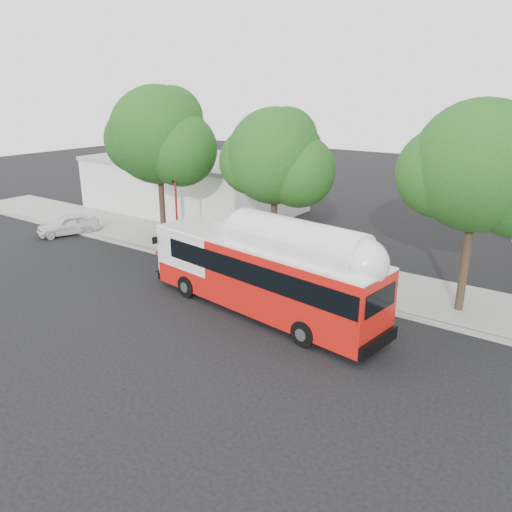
# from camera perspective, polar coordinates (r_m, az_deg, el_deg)

# --- Properties ---
(ground) EXTENTS (120.00, 120.00, 0.00)m
(ground) POSITION_cam_1_polar(r_m,az_deg,el_deg) (22.86, -4.23, -5.91)
(ground) COLOR black
(ground) RESTS_ON ground
(sidewalk) EXTENTS (60.00, 5.00, 0.15)m
(sidewalk) POSITION_cam_1_polar(r_m,az_deg,el_deg) (27.77, 4.29, -1.22)
(sidewalk) COLOR gray
(sidewalk) RESTS_ON ground
(curb_strip) EXTENTS (60.00, 0.30, 0.15)m
(curb_strip) POSITION_cam_1_polar(r_m,az_deg,el_deg) (25.71, 1.28, -2.82)
(curb_strip) COLOR gray
(curb_strip) RESTS_ON ground
(red_curb_segment) EXTENTS (10.00, 0.32, 0.16)m
(red_curb_segment) POSITION_cam_1_polar(r_m,az_deg,el_deg) (27.38, -3.93, -1.49)
(red_curb_segment) COLOR maroon
(red_curb_segment) RESTS_ON ground
(street_tree_left) EXTENTS (6.67, 5.80, 9.74)m
(street_tree_left) POSITION_cam_1_polar(r_m,az_deg,el_deg) (30.82, -10.42, 12.98)
(street_tree_left) COLOR #2D2116
(street_tree_left) RESTS_ON ground
(street_tree_mid) EXTENTS (5.75, 5.00, 8.62)m
(street_tree_mid) POSITION_cam_1_polar(r_m,az_deg,el_deg) (26.31, 2.97, 10.80)
(street_tree_mid) COLOR #2D2116
(street_tree_mid) RESTS_ON ground
(street_tree_right) EXTENTS (6.21, 5.40, 9.18)m
(street_tree_right) POSITION_cam_1_polar(r_m,az_deg,el_deg) (22.41, 25.15, 8.63)
(street_tree_right) COLOR #2D2116
(street_tree_right) RESTS_ON ground
(low_commercial_bldg) EXTENTS (16.20, 10.20, 4.25)m
(low_commercial_bldg) POSITION_cam_1_polar(r_m,az_deg,el_deg) (41.22, -7.08, 8.24)
(low_commercial_bldg) COLOR silver
(low_commercial_bldg) RESTS_ON ground
(transit_bus) EXTENTS (12.61, 4.09, 3.67)m
(transit_bus) POSITION_cam_1_polar(r_m,az_deg,el_deg) (21.66, 0.81, -2.36)
(transit_bus) COLOR red
(transit_bus) RESTS_ON ground
(parked_car) EXTENTS (4.36, 3.11, 1.38)m
(parked_car) POSITION_cam_1_polar(r_m,az_deg,el_deg) (36.28, -20.65, 3.39)
(parked_car) COLOR silver
(parked_car) RESTS_ON ground
(signal_pole) EXTENTS (0.13, 0.44, 4.65)m
(signal_pole) POSITION_cam_1_polar(r_m,az_deg,el_deg) (29.61, -9.04, 4.53)
(signal_pole) COLOR red
(signal_pole) RESTS_ON ground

